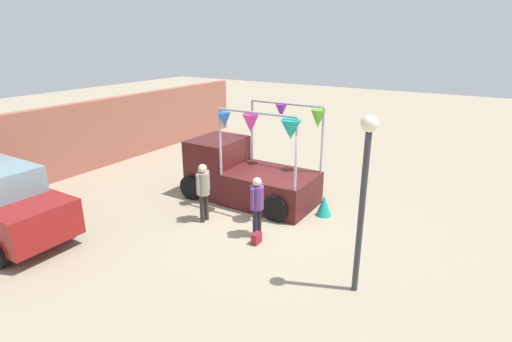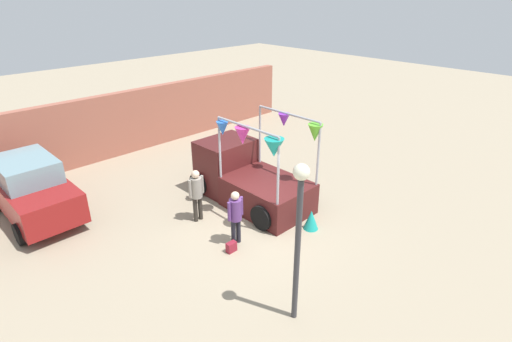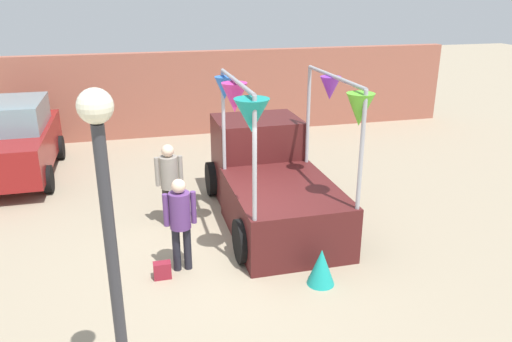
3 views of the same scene
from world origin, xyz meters
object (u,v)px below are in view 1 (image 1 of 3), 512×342
Objects in this scene: vendor_truck at (243,172)px; person_customer at (257,201)px; handbag at (257,238)px; street_lamp at (364,180)px; parked_car at (1,203)px; folded_kite_bundle_teal at (324,206)px; person_vendor at (203,187)px.

vendor_truck is 2.59× the size of person_customer.
street_lamp reaches higher than handbag.
parked_car reaches higher than person_customer.
folded_kite_bundle_teal is at bearing -18.04° from handbag.
folded_kite_bundle_teal is (2.98, 1.92, -2.08)m from street_lamp.
person_customer is at bearing 29.74° from handbag.
folded_kite_bundle_teal is (0.09, -2.72, -0.54)m from vendor_truck.
street_lamp is 4.11m from folded_kite_bundle_teal.
person_vendor is 2.77× the size of folded_kite_bundle_teal.
street_lamp is (-0.57, -2.70, 2.24)m from handbag.
person_vendor is (-1.98, -0.02, 0.16)m from vendor_truck.
parked_car reaches higher than folded_kite_bundle_teal.
street_lamp is 6.01× the size of folded_kite_bundle_teal.
parked_car is 1.11× the size of street_lamp.
street_lamp is at bearing -121.89° from vendor_truck.
person_customer reaches higher than handbag.
person_vendor is at bearing -179.30° from vendor_truck.
person_vendor is at bearing 127.59° from folded_kite_bundle_teal.
vendor_truck is 2.62m from person_customer.
street_lamp is at bearing -107.59° from person_customer.
handbag is (3.08, -5.61, -0.80)m from parked_car.
street_lamp reaches higher than parked_car.
person_vendor is 0.46× the size of street_lamp.
parked_car is at bearing 122.35° from person_customer.
vendor_truck is 6.53m from parked_car.
person_vendor is 4.90m from street_lamp.
handbag is 0.08× the size of street_lamp.
folded_kite_bundle_teal is at bearing -49.37° from parked_car.
person_vendor is at bearing 78.91° from street_lamp.
person_customer is at bearing -138.55° from vendor_truck.
person_customer is at bearing -57.65° from parked_car.
vendor_truck is at bearing 39.90° from handbag.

